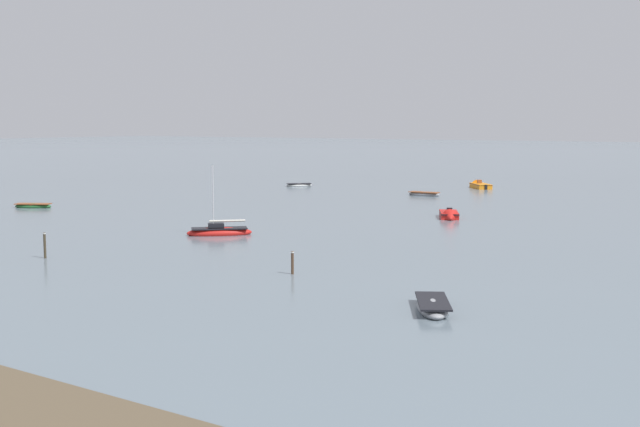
{
  "coord_description": "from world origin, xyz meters",
  "views": [
    {
      "loc": [
        47.75,
        -26.55,
        9.65
      ],
      "look_at": [
        1.43,
        41.91,
        0.32
      ],
      "focal_mm": 45.15,
      "sensor_mm": 36.0,
      "label": 1
    }
  ],
  "objects": [
    {
      "name": "motorboat_moored_0",
      "position": [
        13.29,
        47.82,
        0.24
      ],
      "size": [
        3.92,
        5.24,
        1.72
      ],
      "rotation": [
        0.0,
        0.0,
        5.21
      ],
      "color": "red",
      "rests_on": "ground"
    },
    {
      "name": "rowboat_moored_2",
      "position": [
        -23.67,
        73.28,
        0.17
      ],
      "size": [
        3.76,
        3.82,
        0.63
      ],
      "rotation": [
        0.0,
        0.0,
        0.8
      ],
      "color": "white",
      "rests_on": "ground"
    },
    {
      "name": "mooring_post_left",
      "position": [
        17.83,
        14.51,
        0.71
      ],
      "size": [
        0.22,
        0.22,
        1.65
      ],
      "color": "#483323",
      "rests_on": "ground"
    },
    {
      "name": "mooring_post_near",
      "position": [
        -0.45,
        9.51,
        0.88
      ],
      "size": [
        0.22,
        0.22,
        2.06
      ],
      "color": "#3B3323",
      "rests_on": "ground"
    },
    {
      "name": "rowboat_moored_4",
      "position": [
        29.74,
        10.49,
        0.2
      ],
      "size": [
        3.81,
        4.87,
        0.74
      ],
      "rotation": [
        0.0,
        0.0,
        5.25
      ],
      "color": "gray",
      "rests_on": "ground"
    },
    {
      "name": "sailboat_moored_0",
      "position": [
        1.91,
        25.64,
        0.27
      ],
      "size": [
        5.24,
        5.17,
        6.3
      ],
      "rotation": [
        0.0,
        0.0,
        3.91
      ],
      "color": "red",
      "rests_on": "ground"
    },
    {
      "name": "rowboat_moored_0",
      "position": [
        -0.61,
        69.74,
        0.19
      ],
      "size": [
        4.42,
        1.64,
        0.69
      ],
      "rotation": [
        0.0,
        0.0,
        3.18
      ],
      "color": "gray",
      "rests_on": "ground"
    },
    {
      "name": "rowboat_moored_1",
      "position": [
        -30.75,
        30.8,
        0.18
      ],
      "size": [
        4.45,
        3.34,
        0.67
      ],
      "rotation": [
        0.0,
        0.0,
        0.5
      ],
      "color": "#23602D",
      "rests_on": "ground"
    },
    {
      "name": "motorboat_moored_1",
      "position": [
        0.41,
        85.79,
        0.26
      ],
      "size": [
        5.14,
        5.53,
        1.93
      ],
      "rotation": [
        0.0,
        0.0,
        2.28
      ],
      "color": "orange",
      "rests_on": "ground"
    }
  ]
}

